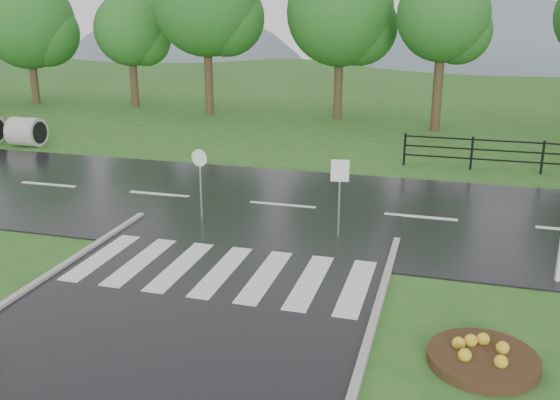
% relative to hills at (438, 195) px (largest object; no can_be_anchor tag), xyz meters
% --- Properties ---
extents(main_road, '(90.00, 8.00, 0.04)m').
position_rel_hills_xyz_m(main_road, '(-3.49, -55.00, 15.54)').
color(main_road, black).
rests_on(main_road, ground).
extents(crosswalk, '(6.50, 2.80, 0.02)m').
position_rel_hills_xyz_m(crosswalk, '(-3.49, -60.00, 15.60)').
color(crosswalk, silver).
rests_on(crosswalk, ground).
extents(fence_west, '(9.58, 0.08, 1.20)m').
position_rel_hills_xyz_m(fence_west, '(4.26, -49.00, 16.26)').
color(fence_west, black).
rests_on(fence_west, ground).
extents(hills, '(102.00, 48.00, 48.00)m').
position_rel_hills_xyz_m(hills, '(0.00, 0.00, 0.00)').
color(hills, slate).
rests_on(hills, ground).
extents(treeline, '(83.20, 5.20, 10.00)m').
position_rel_hills_xyz_m(treeline, '(-2.49, -41.00, 15.54)').
color(treeline, '#1E5E1D').
rests_on(treeline, ground).
extents(flower_bed, '(1.82, 1.82, 0.36)m').
position_rel_hills_xyz_m(flower_bed, '(1.98, -62.24, 15.67)').
color(flower_bed, '#332111').
rests_on(flower_bed, ground).
extents(reg_sign_small, '(0.45, 0.09, 2.06)m').
position_rel_hills_xyz_m(reg_sign_small, '(-1.42, -57.11, 17.00)').
color(reg_sign_small, '#939399').
rests_on(reg_sign_small, ground).
extents(reg_sign_round, '(0.47, 0.09, 2.01)m').
position_rel_hills_xyz_m(reg_sign_round, '(-5.30, -56.81, 16.83)').
color(reg_sign_round, '#939399').
rests_on(reg_sign_round, ground).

